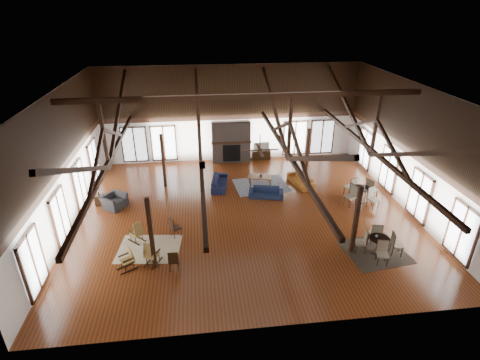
{
  "coord_description": "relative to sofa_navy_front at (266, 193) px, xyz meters",
  "views": [
    {
      "loc": [
        -2.07,
        -15.52,
        9.47
      ],
      "look_at": [
        -0.1,
        1.0,
        1.36
      ],
      "focal_mm": 28.0,
      "sensor_mm": 36.0,
      "label": 1
    }
  ],
  "objects": [
    {
      "name": "armchair",
      "position": [
        -7.72,
        -0.18,
        0.09
      ],
      "size": [
        1.38,
        1.41,
        0.7
      ],
      "primitive_type": "imported",
      "rotation": [
        0.0,
        0.0,
        0.97
      ],
      "color": "#272729",
      "rests_on": "floor"
    },
    {
      "name": "wall_front",
      "position": [
        -1.35,
        -8.59,
        2.74
      ],
      "size": [
        16.0,
        0.02,
        6.0
      ],
      "primitive_type": "cube",
      "color": "white",
      "rests_on": "floor"
    },
    {
      "name": "cafe_table_far",
      "position": [
        4.77,
        -1.03,
        0.28
      ],
      "size": [
        2.08,
        2.08,
        1.08
      ],
      "rotation": [
        0.0,
        0.0,
        0.42
      ],
      "color": "black",
      "rests_on": "floor"
    },
    {
      "name": "sofa_navy_front",
      "position": [
        0.0,
        0.0,
        0.0
      ],
      "size": [
        1.91,
        1.07,
        0.53
      ],
      "primitive_type": "imported",
      "rotation": [
        0.0,
        0.0,
        -0.21
      ],
      "color": "#17223F",
      "rests_on": "floor"
    },
    {
      "name": "wall_right",
      "position": [
        6.65,
        -1.59,
        2.74
      ],
      "size": [
        0.02,
        14.0,
        6.0
      ],
      "primitive_type": "cube",
      "color": "white",
      "rests_on": "floor"
    },
    {
      "name": "cup_far",
      "position": [
        4.85,
        -0.96,
        0.57
      ],
      "size": [
        0.17,
        0.17,
        0.1
      ],
      "primitive_type": "imported",
      "rotation": [
        0.0,
        0.0,
        0.38
      ],
      "color": "#B2B2B2",
      "rests_on": "cafe_table_far"
    },
    {
      "name": "sofa_navy_left",
      "position": [
        -2.35,
        1.47,
        0.03
      ],
      "size": [
        2.09,
        1.08,
        0.58
      ],
      "primitive_type": "imported",
      "rotation": [
        0.0,
        0.0,
        1.42
      ],
      "color": "#131834",
      "rests_on": "floor"
    },
    {
      "name": "side_table_lamp",
      "position": [
        -8.53,
        0.21,
        0.13
      ],
      "size": [
        0.41,
        0.41,
        1.04
      ],
      "color": "black",
      "rests_on": "floor"
    },
    {
      "name": "ceiling_fan",
      "position": [
        -0.85,
        -2.59,
        3.47
      ],
      "size": [
        1.6,
        1.6,
        0.75
      ],
      "color": "black",
      "rests_on": "roof_truss"
    },
    {
      "name": "sofa_orange",
      "position": [
        2.2,
        1.24,
        0.02
      ],
      "size": [
        2.07,
        1.23,
        0.57
      ],
      "primitive_type": "imported",
      "rotation": [
        0.0,
        0.0,
        -1.31
      ],
      "color": "#B16922",
      "rests_on": "floor"
    },
    {
      "name": "rug_navy",
      "position": [
        -0.04,
        1.37,
        -0.26
      ],
      "size": [
        3.11,
        2.47,
        0.01
      ],
      "primitive_type": "cube",
      "rotation": [
        0.0,
        0.0,
        0.11
      ],
      "color": "#162140",
      "rests_on": "floor"
    },
    {
      "name": "rocking_chair_a",
      "position": [
        -6.2,
        -3.32,
        0.19
      ],
      "size": [
        0.82,
        0.81,
        0.97
      ],
      "rotation": [
        0.0,
        0.0,
        0.81
      ],
      "color": "olive",
      "rests_on": "floor"
    },
    {
      "name": "tv_console",
      "position": [
        0.62,
        5.16,
        0.03
      ],
      "size": [
        1.18,
        0.44,
        0.59
      ],
      "primitive_type": "cube",
      "color": "black",
      "rests_on": "floor"
    },
    {
      "name": "floor",
      "position": [
        -1.35,
        -1.59,
        -0.26
      ],
      "size": [
        16.0,
        16.0,
        0.0
      ],
      "primitive_type": "plane",
      "color": "brown",
      "rests_on": "ground"
    },
    {
      "name": "roof_truss",
      "position": [
        -1.35,
        -1.59,
        3.77
      ],
      "size": [
        15.6,
        14.07,
        3.14
      ],
      "color": "black",
      "rests_on": "wall_back"
    },
    {
      "name": "wall_back",
      "position": [
        -1.35,
        5.41,
        2.74
      ],
      "size": [
        16.0,
        0.02,
        6.0
      ],
      "primitive_type": "cube",
      "color": "white",
      "rests_on": "floor"
    },
    {
      "name": "post_grid",
      "position": [
        -1.35,
        -1.59,
        1.26
      ],
      "size": [
        8.16,
        7.16,
        3.05
      ],
      "color": "black",
      "rests_on": "floor"
    },
    {
      "name": "coffee_table",
      "position": [
        -0.07,
        1.47,
        0.19
      ],
      "size": [
        1.47,
        1.0,
        0.51
      ],
      "rotation": [
        0.0,
        0.0,
        -0.27
      ],
      "color": "brown",
      "rests_on": "floor"
    },
    {
      "name": "rug_dark",
      "position": [
        3.64,
        -5.22,
        -0.26
      ],
      "size": [
        2.7,
        2.51,
        0.01
      ],
      "primitive_type": "cube",
      "rotation": [
        0.0,
        0.0,
        0.14
      ],
      "color": "black",
      "rests_on": "floor"
    },
    {
      "name": "fireplace",
      "position": [
        -1.35,
        5.08,
        1.03
      ],
      "size": [
        2.5,
        0.69,
        2.6
      ],
      "color": "brown",
      "rests_on": "floor"
    },
    {
      "name": "wall_left",
      "position": [
        -9.35,
        -1.59,
        2.74
      ],
      "size": [
        0.02,
        14.0,
        6.0
      ],
      "primitive_type": "cube",
      "color": "white",
      "rests_on": "floor"
    },
    {
      "name": "vase",
      "position": [
        -0.04,
        1.44,
        0.34
      ],
      "size": [
        0.18,
        0.18,
        0.18
      ],
      "primitive_type": "imported",
      "rotation": [
        0.0,
        0.0,
        -0.1
      ],
      "color": "#B2B2B2",
      "rests_on": "coffee_table"
    },
    {
      "name": "rug_tan",
      "position": [
        -5.68,
        -3.91,
        -0.26
      ],
      "size": [
        2.74,
        2.26,
        0.01
      ],
      "primitive_type": "cube",
      "rotation": [
        0.0,
        0.0,
        -0.11
      ],
      "color": "tan",
      "rests_on": "floor"
    },
    {
      "name": "side_chair_b",
      "position": [
        -4.58,
        -5.45,
        0.27
      ],
      "size": [
        0.4,
        0.4,
        0.91
      ],
      "rotation": [
        0.0,
        0.0,
        -0.05
      ],
      "color": "black",
      "rests_on": "floor"
    },
    {
      "name": "ceiling",
      "position": [
        -1.35,
        -1.59,
        5.74
      ],
      "size": [
        16.0,
        14.0,
        0.02
      ],
      "primitive_type": "cube",
      "color": "black",
      "rests_on": "wall_back"
    },
    {
      "name": "cup_near",
      "position": [
        3.6,
        -5.19,
        0.5
      ],
      "size": [
        0.14,
        0.14,
        0.09
      ],
      "primitive_type": "imported",
      "rotation": [
        0.0,
        0.0,
        -0.38
      ],
      "color": "#B2B2B2",
      "rests_on": "cafe_table_near"
    },
    {
      "name": "cafe_table_near",
      "position": [
        3.7,
        -5.28,
        0.23
      ],
      "size": [
        1.94,
        1.94,
        0.99
      ],
      "rotation": [
        0.0,
        0.0,
        -0.24
      ],
      "color": "black",
      "rests_on": "floor"
    },
    {
      "name": "rocking_chair_c",
      "position": [
        -6.31,
        -5.06,
        0.2
      ],
      "size": [
        0.85,
        0.75,
        0.97
      ],
      "rotation": [
        0.0,
        0.0,
        2.14
      ],
      "color": "olive",
      "rests_on": "floor"
    },
    {
      "name": "side_chair_a",
      "position": [
        -4.67,
        -3.14,
        0.29
      ],
      "size": [
        0.56,
        0.56,
        0.96
      ],
      "rotation": [
        0.0,
        0.0,
        -1.01
      ],
      "color": "black",
      "rests_on": "floor"
    },
    {
      "name": "television",
      "position": [
        0.6,
        5.16,
        0.62
      ],
      "size": [
        1.03,
        0.21,
        0.59
      ],
      "primitive_type": "imported",
      "rotation": [
        0.0,
        0.0,
        0.07
      ],
      "color": "#B2B2B2",
      "rests_on": "tv_console"
    },
    {
      "name": "rocking_chair_b",
      "position": [
        -5.48,
        -4.94,
        0.22
      ],
      "size": [
        0.72,
        0.89,
        1.02
      ],
      "rotation": [
        0.0,
        0.0,
        -0.46
      ],
      "color": "olive",
      "rests_on": "floor"
    }
  ]
}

